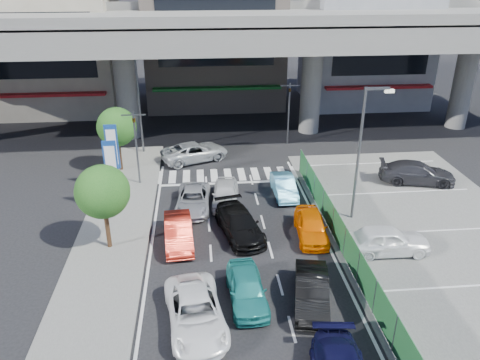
{
  "coord_description": "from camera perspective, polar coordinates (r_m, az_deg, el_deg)",
  "views": [
    {
      "loc": [
        -1.98,
        -17.91,
        14.0
      ],
      "look_at": [
        0.33,
        6.97,
        2.37
      ],
      "focal_mm": 35.0,
      "sensor_mm": 36.0,
      "label": 1
    }
  ],
  "objects": [
    {
      "name": "sedan_white_mid_left",
      "position": [
        20.46,
        -5.44,
        -15.76
      ],
      "size": [
        2.94,
        5.23,
        1.38
      ],
      "primitive_type": "imported",
      "rotation": [
        0.0,
        0.0,
        0.14
      ],
      "color": "white",
      "rests_on": "ground"
    },
    {
      "name": "traffic_cone",
      "position": [
        28.36,
        11.07,
        -4.2
      ],
      "size": [
        0.44,
        0.44,
        0.69
      ],
      "primitive_type": "cone",
      "rotation": [
        0.0,
        0.0,
        0.28
      ],
      "color": "#EF3E0D",
      "rests_on": "parking_lot"
    },
    {
      "name": "sedan_black_mid",
      "position": [
        26.36,
        -0.06,
        -5.36
      ],
      "size": [
        2.95,
        5.07,
        1.38
      ],
      "primitive_type": "imported",
      "rotation": [
        0.0,
        0.0,
        0.23
      ],
      "color": "black",
      "rests_on": "ground"
    },
    {
      "name": "signboard_far",
      "position": [
        31.41,
        -15.29,
        3.67
      ],
      "size": [
        0.8,
        0.14,
        4.7
      ],
      "color": "#595B60",
      "rests_on": "ground"
    },
    {
      "name": "ground",
      "position": [
        22.82,
        0.82,
        -12.88
      ],
      "size": [
        120.0,
        120.0,
        0.0
      ],
      "primitive_type": "plane",
      "color": "black",
      "rests_on": "ground"
    },
    {
      "name": "signboard_near",
      "position": [
        28.6,
        -15.39,
        1.54
      ],
      "size": [
        0.8,
        0.14,
        4.7
      ],
      "color": "#595B60",
      "rests_on": "ground"
    },
    {
      "name": "expressway",
      "position": [
        40.3,
        -2.56,
        17.47
      ],
      "size": [
        64.0,
        14.0,
        10.75
      ],
      "color": "slate",
      "rests_on": "ground"
    },
    {
      "name": "sidewalk_left",
      "position": [
        26.45,
        -15.54,
        -7.88
      ],
      "size": [
        4.0,
        30.0,
        0.12
      ],
      "primitive_type": "cube",
      "color": "#595956",
      "rests_on": "ground"
    },
    {
      "name": "taxi_teal_mid",
      "position": [
        21.61,
        0.84,
        -13.06
      ],
      "size": [
        1.83,
        4.13,
        1.38
      ],
      "primitive_type": "imported",
      "rotation": [
        0.0,
        0.0,
        0.05
      ],
      "color": "teal",
      "rests_on": "ground"
    },
    {
      "name": "tree_near",
      "position": [
        24.86,
        -16.41,
        -1.4
      ],
      "size": [
        2.8,
        2.8,
        4.8
      ],
      "color": "#382314",
      "rests_on": "ground"
    },
    {
      "name": "sedan_white_front_mid",
      "position": [
        29.71,
        -1.8,
        -1.67
      ],
      "size": [
        2.03,
        4.2,
        1.38
      ],
      "primitive_type": "imported",
      "rotation": [
        0.0,
        0.0,
        -0.1
      ],
      "color": "silver",
      "rests_on": "ground"
    },
    {
      "name": "parking_lot",
      "position": [
        27.57,
        23.95,
        -7.9
      ],
      "size": [
        12.0,
        28.0,
        0.06
      ],
      "primitive_type": "cube",
      "color": "#595956",
      "rests_on": "ground"
    },
    {
      "name": "parked_sedan_dgrey",
      "position": [
        34.63,
        20.79,
        0.84
      ],
      "size": [
        5.44,
        3.21,
        1.48
      ],
      "primitive_type": "imported",
      "rotation": [
        0.0,
        0.0,
        1.33
      ],
      "color": "#2D2C31",
      "rests_on": "parking_lot"
    },
    {
      "name": "street_lamp_left",
      "position": [
        37.33,
        -12.0,
        10.11
      ],
      "size": [
        1.65,
        0.22,
        8.0
      ],
      "color": "#595B60",
      "rests_on": "ground"
    },
    {
      "name": "taxi_orange_right",
      "position": [
        26.47,
        8.68,
        -5.55
      ],
      "size": [
        1.93,
        4.16,
        1.38
      ],
      "primitive_type": "imported",
      "rotation": [
        0.0,
        0.0,
        -0.08
      ],
      "color": "#F06900",
      "rests_on": "ground"
    },
    {
      "name": "street_lamp_right",
      "position": [
        27.22,
        14.75,
        4.29
      ],
      "size": [
        1.65,
        0.22,
        8.0
      ],
      "color": "#595B60",
      "rests_on": "ground"
    },
    {
      "name": "taxi_orange_left",
      "position": [
        25.81,
        -7.52,
        -6.32
      ],
      "size": [
        1.77,
        4.28,
        1.38
      ],
      "primitive_type": "imported",
      "rotation": [
        0.0,
        0.0,
        0.07
      ],
      "color": "red",
      "rests_on": "ground"
    },
    {
      "name": "crossing_wagon_silver",
      "position": [
        36.43,
        -5.52,
        3.45
      ],
      "size": [
        5.66,
        4.13,
        1.43
      ],
      "primitive_type": "imported",
      "rotation": [
        0.0,
        0.0,
        1.96
      ],
      "color": "#ABB0B3",
      "rests_on": "ground"
    },
    {
      "name": "building_east",
      "position": [
        53.62,
        14.92,
        15.58
      ],
      "size": [
        12.0,
        10.9,
        12.0
      ],
      "color": "gray",
      "rests_on": "ground"
    },
    {
      "name": "tree_far",
      "position": [
        34.6,
        -14.8,
        6.26
      ],
      "size": [
        2.8,
        2.8,
        4.8
      ],
      "color": "#382314",
      "rests_on": "ground"
    },
    {
      "name": "building_center",
      "position": [
        51.33,
        -3.2,
        17.64
      ],
      "size": [
        14.0,
        10.9,
        15.0
      ],
      "color": "gray",
      "rests_on": "ground"
    },
    {
      "name": "kei_truck_front_right",
      "position": [
        30.91,
        5.38,
        -0.78
      ],
      "size": [
        1.37,
        3.83,
        1.26
      ],
      "primitive_type": "imported",
      "rotation": [
        0.0,
        0.0,
        0.01
      ],
      "color": "#5AB3D7",
      "rests_on": "ground"
    },
    {
      "name": "wagon_silver_front_left",
      "position": [
        29.27,
        -5.72,
        -2.39
      ],
      "size": [
        2.31,
        4.53,
        1.23
      ],
      "primitive_type": "imported",
      "rotation": [
        0.0,
        0.0,
        -0.06
      ],
      "color": "#9E9FA6",
      "rests_on": "ground"
    },
    {
      "name": "traffic_light_right",
      "position": [
        38.98,
        6.04,
        9.86
      ],
      "size": [
        1.6,
        1.24,
        5.2
      ],
      "color": "#595B60",
      "rests_on": "ground"
    },
    {
      "name": "parked_sedan_white",
      "position": [
        25.85,
        17.48,
        -6.99
      ],
      "size": [
        4.48,
        1.86,
        1.52
      ],
      "primitive_type": "imported",
      "rotation": [
        0.0,
        0.0,
        1.55
      ],
      "color": "white",
      "rests_on": "parking_lot"
    },
    {
      "name": "fence_run",
      "position": [
        24.13,
        13.34,
        -8.69
      ],
      "size": [
        0.16,
        22.0,
        1.8
      ],
      "primitive_type": null,
      "color": "#1F5B2C",
      "rests_on": "ground"
    },
    {
      "name": "traffic_light_left",
      "position": [
        31.84,
        -12.7,
        5.91
      ],
      "size": [
        1.6,
        1.24,
        5.2
      ],
      "color": "#595B60",
      "rests_on": "ground"
    },
    {
      "name": "building_west",
      "position": [
        52.35,
        -21.55,
        15.06
      ],
      "size": [
        12.0,
        10.9,
        13.0
      ],
      "color": "gray",
      "rests_on": "ground"
    },
    {
      "name": "hatch_black_mid_right",
      "position": [
        21.67,
        8.7,
        -13.26
      ],
      "size": [
        2.27,
        4.4,
        1.38
      ],
      "primitive_type": "imported",
      "rotation": [
        0.0,
        0.0,
        -0.2
      ],
      "color": "black",
      "rests_on": "ground"
    }
  ]
}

